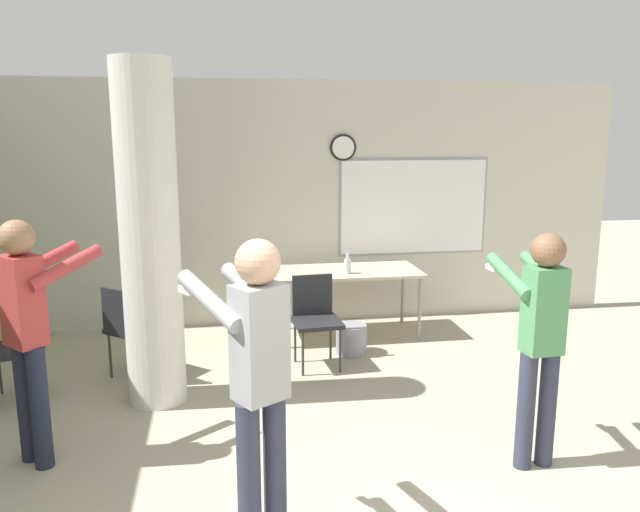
{
  "coord_description": "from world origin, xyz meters",
  "views": [
    {
      "loc": [
        -0.76,
        -2.12,
        2.26
      ],
      "look_at": [
        0.05,
        2.87,
        1.23
      ],
      "focal_mm": 35.0,
      "sensor_mm": 36.0,
      "label": 1
    }
  ],
  "objects_px": {
    "person_playing_side": "(540,332)",
    "person_playing_front": "(257,371)",
    "bottle_on_table": "(347,266)",
    "chair_near_pillar": "(131,325)",
    "folding_table": "(335,275)",
    "person_watching_back": "(29,324)",
    "chair_table_front": "(315,314)",
    "chair_by_left_wall": "(6,343)"
  },
  "relations": [
    {
      "from": "person_watching_back",
      "to": "bottle_on_table",
      "type": "bearing_deg",
      "value": 39.76
    },
    {
      "from": "chair_table_front",
      "to": "chair_by_left_wall",
      "type": "distance_m",
      "value": 2.7
    },
    {
      "from": "person_watching_back",
      "to": "chair_near_pillar",
      "type": "bearing_deg",
      "value": 72.7
    },
    {
      "from": "person_playing_side",
      "to": "person_playing_front",
      "type": "height_order",
      "value": "person_playing_front"
    },
    {
      "from": "folding_table",
      "to": "person_watching_back",
      "type": "height_order",
      "value": "person_watching_back"
    },
    {
      "from": "chair_near_pillar",
      "to": "person_watching_back",
      "type": "distance_m",
      "value": 1.57
    },
    {
      "from": "chair_table_front",
      "to": "person_playing_side",
      "type": "xyz_separation_m",
      "value": [
        1.18,
        -2.06,
        0.44
      ]
    },
    {
      "from": "folding_table",
      "to": "person_playing_front",
      "type": "xyz_separation_m",
      "value": [
        -1.06,
        -3.44,
        0.32
      ]
    },
    {
      "from": "bottle_on_table",
      "to": "person_watching_back",
      "type": "distance_m",
      "value": 3.4
    },
    {
      "from": "chair_near_pillar",
      "to": "person_playing_side",
      "type": "relative_size",
      "value": 0.54
    },
    {
      "from": "bottle_on_table",
      "to": "chair_table_front",
      "type": "bearing_deg",
      "value": -123.58
    },
    {
      "from": "folding_table",
      "to": "chair_near_pillar",
      "type": "height_order",
      "value": "chair_near_pillar"
    },
    {
      "from": "bottle_on_table",
      "to": "person_playing_side",
      "type": "distance_m",
      "value": 2.84
    },
    {
      "from": "folding_table",
      "to": "chair_near_pillar",
      "type": "bearing_deg",
      "value": -156.3
    },
    {
      "from": "chair_table_front",
      "to": "person_watching_back",
      "type": "relative_size",
      "value": 0.51
    },
    {
      "from": "folding_table",
      "to": "chair_table_front",
      "type": "relative_size",
      "value": 2.14
    },
    {
      "from": "chair_by_left_wall",
      "to": "person_playing_front",
      "type": "relative_size",
      "value": 0.51
    },
    {
      "from": "bottle_on_table",
      "to": "chair_near_pillar",
      "type": "bearing_deg",
      "value": -160.97
    },
    {
      "from": "chair_near_pillar",
      "to": "folding_table",
      "type": "bearing_deg",
      "value": 23.7
    },
    {
      "from": "folding_table",
      "to": "person_watching_back",
      "type": "bearing_deg",
      "value": -137.1
    },
    {
      "from": "bottle_on_table",
      "to": "chair_near_pillar",
      "type": "relative_size",
      "value": 0.25
    },
    {
      "from": "chair_near_pillar",
      "to": "chair_by_left_wall",
      "type": "distance_m",
      "value": 1.02
    },
    {
      "from": "chair_table_front",
      "to": "person_playing_front",
      "type": "relative_size",
      "value": 0.51
    },
    {
      "from": "person_playing_side",
      "to": "person_watching_back",
      "type": "height_order",
      "value": "person_watching_back"
    },
    {
      "from": "person_playing_front",
      "to": "chair_table_front",
      "type": "bearing_deg",
      "value": 74.64
    },
    {
      "from": "chair_near_pillar",
      "to": "bottle_on_table",
      "type": "bearing_deg",
      "value": 19.03
    },
    {
      "from": "chair_by_left_wall",
      "to": "chair_near_pillar",
      "type": "bearing_deg",
      "value": 20.16
    },
    {
      "from": "chair_by_left_wall",
      "to": "person_playing_side",
      "type": "xyz_separation_m",
      "value": [
        3.85,
        -1.64,
        0.44
      ]
    },
    {
      "from": "folding_table",
      "to": "chair_near_pillar",
      "type": "relative_size",
      "value": 2.14
    },
    {
      "from": "folding_table",
      "to": "person_playing_side",
      "type": "xyz_separation_m",
      "value": [
        0.83,
        -2.9,
        0.26
      ]
    },
    {
      "from": "folding_table",
      "to": "chair_near_pillar",
      "type": "distance_m",
      "value": 2.26
    },
    {
      "from": "person_playing_side",
      "to": "person_watching_back",
      "type": "xyz_separation_m",
      "value": [
        -3.33,
        0.57,
        0.05
      ]
    },
    {
      "from": "folding_table",
      "to": "person_watching_back",
      "type": "relative_size",
      "value": 1.1
    },
    {
      "from": "chair_near_pillar",
      "to": "person_playing_side",
      "type": "height_order",
      "value": "person_playing_side"
    },
    {
      "from": "chair_near_pillar",
      "to": "person_watching_back",
      "type": "height_order",
      "value": "person_watching_back"
    },
    {
      "from": "bottle_on_table",
      "to": "chair_near_pillar",
      "type": "height_order",
      "value": "bottle_on_table"
    },
    {
      "from": "chair_table_front",
      "to": "person_watching_back",
      "type": "bearing_deg",
      "value": -145.41
    },
    {
      "from": "person_playing_front",
      "to": "chair_near_pillar",
      "type": "bearing_deg",
      "value": 111.41
    },
    {
      "from": "bottle_on_table",
      "to": "chair_near_pillar",
      "type": "distance_m",
      "value": 2.31
    },
    {
      "from": "chair_table_front",
      "to": "person_playing_front",
      "type": "height_order",
      "value": "person_playing_front"
    },
    {
      "from": "person_playing_front",
      "to": "person_watching_back",
      "type": "xyz_separation_m",
      "value": [
        -1.44,
        1.12,
        -0.02
      ]
    },
    {
      "from": "chair_table_front",
      "to": "bottle_on_table",
      "type": "bearing_deg",
      "value": 56.42
    }
  ]
}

